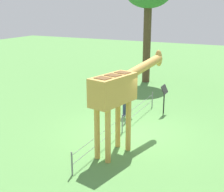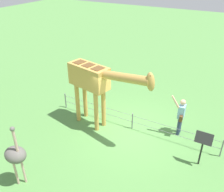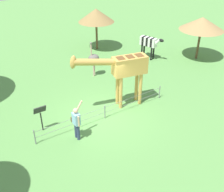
{
  "view_description": "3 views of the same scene",
  "coord_description": "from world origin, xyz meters",
  "views": [
    {
      "loc": [
        -10.15,
        -4.45,
        4.78
      ],
      "look_at": [
        -0.7,
        0.24,
        1.66
      ],
      "focal_mm": 49.56,
      "sensor_mm": 36.0,
      "label": 1
    },
    {
      "loc": [
        3.29,
        -7.58,
        6.22
      ],
      "look_at": [
        -0.66,
        -0.41,
        1.65
      ],
      "focal_mm": 39.08,
      "sensor_mm": 36.0,
      "label": 2
    },
    {
      "loc": [
        5.55,
        9.38,
        7.82
      ],
      "look_at": [
        0.11,
        0.94,
        1.72
      ],
      "focal_mm": 43.25,
      "sensor_mm": 36.0,
      "label": 3
    }
  ],
  "objects": [
    {
      "name": "ground_plane",
      "position": [
        0.0,
        0.0,
        0.0
      ],
      "size": [
        60.0,
        60.0,
        0.0
      ],
      "primitive_type": "plane",
      "color": "#568E47"
    },
    {
      "name": "giraffe",
      "position": [
        -1.43,
        -0.39,
        2.12
      ],
      "size": [
        3.86,
        1.24,
        3.19
      ],
      "color": "gold",
      "rests_on": "ground_plane"
    },
    {
      "name": "visitor",
      "position": [
        1.8,
        0.75,
        0.9
      ],
      "size": [
        0.57,
        0.58,
        1.75
      ],
      "color": "navy",
      "rests_on": "ground_plane"
    },
    {
      "name": "ostrich",
      "position": [
        -1.85,
        -4.18,
        1.18
      ],
      "size": [
        0.7,
        0.56,
        2.25
      ],
      "color": "#CC9E93",
      "rests_on": "ground_plane"
    },
    {
      "name": "info_sign",
      "position": [
        2.9,
        -0.62,
        0.95
      ],
      "size": [
        0.56,
        0.21,
        1.32
      ],
      "color": "black",
      "rests_on": "ground_plane"
    },
    {
      "name": "wire_fence",
      "position": [
        0.0,
        0.14,
        0.4
      ],
      "size": [
        7.05,
        0.05,
        0.75
      ],
      "color": "slate",
      "rests_on": "ground_plane"
    }
  ]
}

